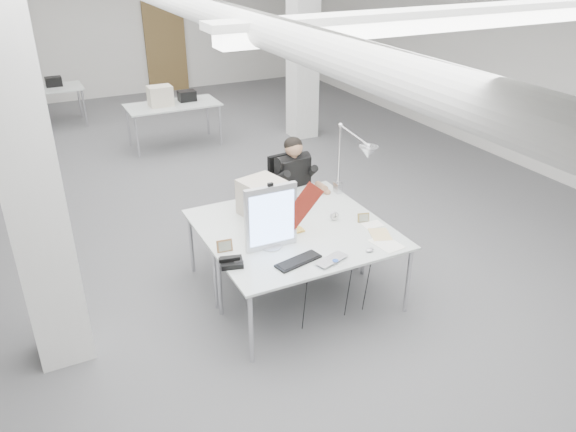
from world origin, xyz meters
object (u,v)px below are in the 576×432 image
office_chair (292,196)px  architect_lamp (351,165)px  monitor (271,217)px  laptop (335,262)px  desk_main (315,249)px  desk_phone (232,263)px  bankers_lamp (296,215)px  beige_monitor (262,197)px  seated_person (294,173)px

office_chair → architect_lamp: bearing=-70.7°
monitor → laptop: monitor is taller
desk_main → desk_phone: 0.83m
laptop → bankers_lamp: bankers_lamp is taller
laptop → monitor: bearing=108.9°
bankers_lamp → desk_phone: (-0.81, -0.31, -0.16)m
bankers_lamp → beige_monitor: 0.53m
monitor → bankers_lamp: (0.35, 0.18, -0.13)m
desk_phone → beige_monitor: 1.07m
monitor → desk_phone: size_ratio=3.17×
seated_person → beige_monitor: seated_person is taller
monitor → beige_monitor: size_ratio=1.55×
seated_person → desk_phone: size_ratio=4.03×
architect_lamp → laptop: bearing=-120.0°
office_chair → seated_person: bearing=-97.0°
laptop → architect_lamp: bearing=34.8°
laptop → architect_lamp: size_ratio=0.39×
monitor → beige_monitor: 0.73m
bankers_lamp → desk_phone: bankers_lamp is taller
bankers_lamp → laptop: bearing=-101.3°
seated_person → monitor: 1.51m
office_chair → bankers_lamp: 1.26m
seated_person → beige_monitor: bearing=-147.3°
seated_person → beige_monitor: (-0.65, -0.54, 0.05)m
desk_main → seated_person: size_ratio=2.24×
seated_person → architect_lamp: 0.81m
seated_person → beige_monitor: size_ratio=1.97×
bankers_lamp → monitor: bearing=-167.6°
architect_lamp → office_chair: bearing=123.6°
architect_lamp → bankers_lamp: bearing=-149.3°
office_chair → desk_main: bearing=-115.5°
office_chair → laptop: 1.87m
architect_lamp → desk_main: bearing=-131.3°
bankers_lamp → architect_lamp: architect_lamp is taller
laptop → bankers_lamp: bearing=75.6°
laptop → desk_phone: size_ratio=1.66×
desk_phone → architect_lamp: bearing=37.6°
laptop → seated_person: bearing=57.2°
monitor → architect_lamp: bearing=25.8°
office_chair → bankers_lamp: (-0.51, -1.10, 0.35)m
monitor → laptop: bearing=-51.9°
office_chair → laptop: (-0.47, -1.80, 0.18)m
office_chair → monitor: size_ratio=1.87×
laptop → beige_monitor: bearing=80.6°
seated_person → monitor: monitor is taller
bankers_lamp → architect_lamp: 0.97m
monitor → desk_main: bearing=-26.5°
desk_main → bankers_lamp: 0.42m
beige_monitor → office_chair: bearing=28.8°
desk_main → seated_person: 1.51m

